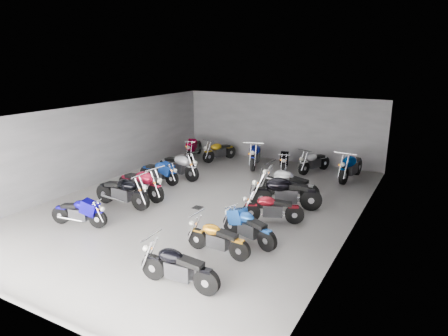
{
  "coord_description": "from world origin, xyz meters",
  "views": [
    {
      "loc": [
        6.97,
        -11.21,
        4.99
      ],
      "look_at": [
        0.09,
        1.21,
        1.0
      ],
      "focal_mm": 32.0,
      "sensor_mm": 36.0,
      "label": 1
    }
  ],
  "objects_px": {
    "motorcycle_left_c": "(123,192)",
    "motorcycle_right_f": "(289,184)",
    "motorcycle_left_b": "(79,212)",
    "motorcycle_right_d": "(272,208)",
    "motorcycle_back_b": "(219,151)",
    "motorcycle_back_e": "(314,162)",
    "motorcycle_right_b": "(217,238)",
    "motorcycle_right_e": "(285,193)",
    "motorcycle_left_d": "(141,184)",
    "motorcycle_back_a": "(194,147)",
    "motorcycle_back_c": "(255,154)",
    "motorcycle_back_f": "(351,167)",
    "drain_grate": "(197,207)",
    "motorcycle_left_e": "(159,172)",
    "motorcycle_left_f": "(179,166)",
    "motorcycle_right_c": "(248,226)",
    "motorcycle_back_d": "(285,160)",
    "motorcycle_right_a": "(178,267)"
  },
  "relations": [
    {
      "from": "motorcycle_left_c",
      "to": "motorcycle_right_f",
      "type": "relative_size",
      "value": 0.99
    },
    {
      "from": "motorcycle_left_b",
      "to": "motorcycle_right_d",
      "type": "relative_size",
      "value": 0.98
    },
    {
      "from": "motorcycle_right_d",
      "to": "motorcycle_right_f",
      "type": "xyz_separation_m",
      "value": [
        -0.3,
        2.3,
        0.08
      ]
    },
    {
      "from": "motorcycle_back_b",
      "to": "motorcycle_back_e",
      "type": "xyz_separation_m",
      "value": [
        4.7,
        0.24,
        -0.0
      ]
    },
    {
      "from": "motorcycle_left_c",
      "to": "motorcycle_right_b",
      "type": "distance_m",
      "value": 4.74
    },
    {
      "from": "motorcycle_right_e",
      "to": "motorcycle_back_e",
      "type": "bearing_deg",
      "value": -16.55
    },
    {
      "from": "motorcycle_left_d",
      "to": "motorcycle_back_b",
      "type": "bearing_deg",
      "value": -169.05
    },
    {
      "from": "motorcycle_back_a",
      "to": "motorcycle_back_c",
      "type": "height_order",
      "value": "motorcycle_back_c"
    },
    {
      "from": "motorcycle_back_e",
      "to": "motorcycle_right_d",
      "type": "bearing_deg",
      "value": 116.24
    },
    {
      "from": "motorcycle_right_f",
      "to": "motorcycle_left_c",
      "type": "bearing_deg",
      "value": 132.78
    },
    {
      "from": "motorcycle_back_a",
      "to": "motorcycle_left_b",
      "type": "bearing_deg",
      "value": 84.32
    },
    {
      "from": "motorcycle_left_c",
      "to": "motorcycle_back_f",
      "type": "distance_m",
      "value": 9.27
    },
    {
      "from": "drain_grate",
      "to": "motorcycle_right_d",
      "type": "height_order",
      "value": "motorcycle_right_d"
    },
    {
      "from": "motorcycle_right_f",
      "to": "motorcycle_right_d",
      "type": "bearing_deg",
      "value": -166.64
    },
    {
      "from": "drain_grate",
      "to": "motorcycle_left_c",
      "type": "distance_m",
      "value": 2.61
    },
    {
      "from": "motorcycle_back_c",
      "to": "drain_grate",
      "type": "bearing_deg",
      "value": 77.83
    },
    {
      "from": "motorcycle_right_f",
      "to": "motorcycle_left_e",
      "type": "bearing_deg",
      "value": 104.6
    },
    {
      "from": "motorcycle_left_d",
      "to": "motorcycle_left_f",
      "type": "bearing_deg",
      "value": -165.82
    },
    {
      "from": "motorcycle_right_c",
      "to": "motorcycle_back_c",
      "type": "distance_m",
      "value": 7.96
    },
    {
      "from": "motorcycle_right_b",
      "to": "motorcycle_back_e",
      "type": "distance_m",
      "value": 8.69
    },
    {
      "from": "motorcycle_back_b",
      "to": "motorcycle_right_f",
      "type": "bearing_deg",
      "value": 163.85
    },
    {
      "from": "drain_grate",
      "to": "motorcycle_right_c",
      "type": "xyz_separation_m",
      "value": [
        2.64,
        -1.53,
        0.46
      ]
    },
    {
      "from": "motorcycle_left_b",
      "to": "motorcycle_back_f",
      "type": "distance_m",
      "value": 10.75
    },
    {
      "from": "motorcycle_left_e",
      "to": "motorcycle_right_e",
      "type": "xyz_separation_m",
      "value": [
        5.48,
        -0.23,
        0.1
      ]
    },
    {
      "from": "motorcycle_right_f",
      "to": "motorcycle_back_b",
      "type": "distance_m",
      "value": 6.04
    },
    {
      "from": "motorcycle_left_f",
      "to": "motorcycle_right_d",
      "type": "xyz_separation_m",
      "value": [
        5.23,
        -2.44,
        -0.08
      ]
    },
    {
      "from": "motorcycle_back_c",
      "to": "motorcycle_back_e",
      "type": "xyz_separation_m",
      "value": [
        2.68,
        0.36,
        -0.09
      ]
    },
    {
      "from": "motorcycle_back_a",
      "to": "motorcycle_back_d",
      "type": "bearing_deg",
      "value": 163.48
    },
    {
      "from": "motorcycle_left_f",
      "to": "motorcycle_right_f",
      "type": "xyz_separation_m",
      "value": [
        4.93,
        -0.14,
        0.0
      ]
    },
    {
      "from": "motorcycle_right_b",
      "to": "motorcycle_back_f",
      "type": "distance_m",
      "value": 8.51
    },
    {
      "from": "motorcycle_right_f",
      "to": "motorcycle_back_f",
      "type": "bearing_deg",
      "value": -17.24
    },
    {
      "from": "motorcycle_right_b",
      "to": "motorcycle_right_c",
      "type": "relative_size",
      "value": 0.98
    },
    {
      "from": "motorcycle_back_b",
      "to": "motorcycle_back_c",
      "type": "xyz_separation_m",
      "value": [
        2.02,
        -0.12,
        0.08
      ]
    },
    {
      "from": "motorcycle_right_d",
      "to": "motorcycle_left_d",
      "type": "bearing_deg",
      "value": 71.74
    },
    {
      "from": "motorcycle_right_c",
      "to": "motorcycle_back_e",
      "type": "distance_m",
      "value": 7.69
    },
    {
      "from": "drain_grate",
      "to": "motorcycle_right_c",
      "type": "bearing_deg",
      "value": -30.07
    },
    {
      "from": "drain_grate",
      "to": "motorcycle_back_f",
      "type": "relative_size",
      "value": 0.14
    },
    {
      "from": "motorcycle_left_b",
      "to": "motorcycle_right_a",
      "type": "bearing_deg",
      "value": 59.74
    },
    {
      "from": "motorcycle_left_e",
      "to": "motorcycle_right_a",
      "type": "height_order",
      "value": "motorcycle_right_a"
    },
    {
      "from": "motorcycle_right_e",
      "to": "motorcycle_left_e",
      "type": "bearing_deg",
      "value": 65.61
    },
    {
      "from": "motorcycle_back_e",
      "to": "motorcycle_left_c",
      "type": "bearing_deg",
      "value": 79.98
    },
    {
      "from": "motorcycle_back_d",
      "to": "motorcycle_right_f",
      "type": "bearing_deg",
      "value": 96.23
    },
    {
      "from": "motorcycle_left_e",
      "to": "motorcycle_right_e",
      "type": "bearing_deg",
      "value": 90.44
    },
    {
      "from": "motorcycle_left_b",
      "to": "motorcycle_left_d",
      "type": "xyz_separation_m",
      "value": [
        0.03,
        2.79,
        0.11
      ]
    },
    {
      "from": "motorcycle_left_e",
      "to": "motorcycle_back_e",
      "type": "bearing_deg",
      "value": 135.24
    },
    {
      "from": "motorcycle_right_b",
      "to": "motorcycle_right_d",
      "type": "height_order",
      "value": "motorcycle_right_d"
    },
    {
      "from": "motorcycle_left_d",
      "to": "motorcycle_back_a",
      "type": "height_order",
      "value": "motorcycle_left_d"
    },
    {
      "from": "motorcycle_right_f",
      "to": "motorcycle_back_a",
      "type": "relative_size",
      "value": 1.1
    },
    {
      "from": "motorcycle_left_d",
      "to": "motorcycle_left_e",
      "type": "bearing_deg",
      "value": -153.83
    },
    {
      "from": "motorcycle_back_e",
      "to": "motorcycle_right_a",
      "type": "bearing_deg",
      "value": 111.8
    }
  ]
}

